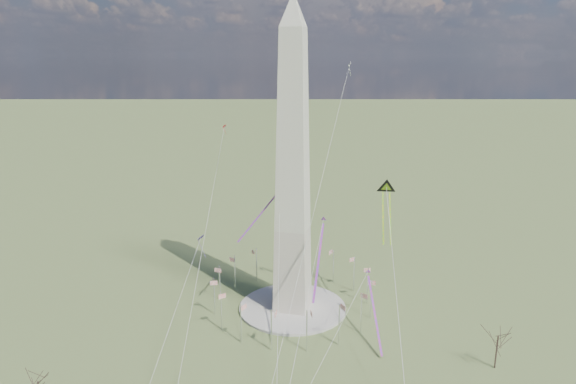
# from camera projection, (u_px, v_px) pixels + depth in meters

# --- Properties ---
(ground) EXTENTS (2000.00, 2000.00, 0.00)m
(ground) POSITION_uv_depth(u_px,v_px,m) (293.00, 309.00, 173.28)
(ground) COLOR #546532
(ground) RESTS_ON ground
(plaza) EXTENTS (36.00, 36.00, 0.80)m
(plaza) POSITION_uv_depth(u_px,v_px,m) (293.00, 308.00, 173.18)
(plaza) COLOR #AAA49B
(plaza) RESTS_ON ground
(washington_monument) EXTENTS (15.56, 15.56, 100.00)m
(washington_monument) POSITION_uv_depth(u_px,v_px,m) (293.00, 170.00, 160.92)
(washington_monument) COLOR beige
(washington_monument) RESTS_ON plaza
(flagpole_ring) EXTENTS (54.40, 54.40, 13.00)m
(flagpole_ring) POSITION_uv_depth(u_px,v_px,m) (293.00, 289.00, 171.41)
(flagpole_ring) COLOR white
(flagpole_ring) RESTS_ON ground
(tree_near) EXTENTS (8.30, 8.30, 14.53)m
(tree_near) POSITION_uv_depth(u_px,v_px,m) (499.00, 334.00, 137.79)
(tree_near) COLOR #48342B
(tree_near) RESTS_ON ground
(tree_far) EXTENTS (6.51, 6.51, 11.39)m
(tree_far) POSITION_uv_depth(u_px,v_px,m) (37.00, 380.00, 122.04)
(tree_far) COLOR #48342B
(tree_far) RESTS_ON ground
(kite_delta_black) EXTENTS (7.78, 20.59, 16.93)m
(kite_delta_black) POSITION_uv_depth(u_px,v_px,m) (386.00, 191.00, 170.82)
(kite_delta_black) COLOR black
(kite_delta_black) RESTS_ON ground
(kite_diamond_purple) EXTENTS (2.29, 3.05, 8.89)m
(kite_diamond_purple) POSITION_uv_depth(u_px,v_px,m) (201.00, 240.00, 178.08)
(kite_diamond_purple) COLOR navy
(kite_diamond_purple) RESTS_ON ground
(kite_streamer_left) EXTENTS (3.26, 24.49, 16.81)m
(kite_streamer_left) POSITION_uv_depth(u_px,v_px,m) (320.00, 246.00, 147.69)
(kite_streamer_left) COLOR red
(kite_streamer_left) RESTS_ON ground
(kite_streamer_mid) EXTENTS (10.12, 19.11, 14.18)m
(kite_streamer_mid) POSITION_uv_depth(u_px,v_px,m) (266.00, 207.00, 165.58)
(kite_streamer_mid) COLOR red
(kite_streamer_mid) RESTS_ON ground
(kite_streamer_right) EXTENTS (8.17, 23.47, 16.53)m
(kite_streamer_right) POSITION_uv_depth(u_px,v_px,m) (372.00, 299.00, 156.70)
(kite_streamer_right) COLOR red
(kite_streamer_right) RESTS_ON ground
(kite_small_red) EXTENTS (1.35, 1.91, 3.97)m
(kite_small_red) POSITION_uv_depth(u_px,v_px,m) (224.00, 127.00, 201.88)
(kite_small_red) COLOR red
(kite_small_red) RESTS_ON ground
(kite_small_white) EXTENTS (1.46, 2.27, 4.97)m
(kite_small_white) POSITION_uv_depth(u_px,v_px,m) (350.00, 66.00, 191.48)
(kite_small_white) COLOR silver
(kite_small_white) RESTS_ON ground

